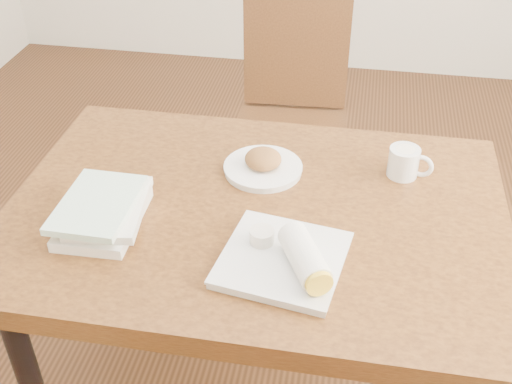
% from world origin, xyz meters
% --- Properties ---
extents(table, '(1.25, 0.88, 0.75)m').
position_xyz_m(table, '(0.00, 0.00, 0.67)').
color(table, brown).
rests_on(table, ground).
extents(chair_far, '(0.44, 0.44, 0.95)m').
position_xyz_m(chair_far, '(-0.02, 0.92, 0.55)').
color(chair_far, '#4F2F16').
rests_on(chair_far, ground).
extents(plate_scone, '(0.21, 0.21, 0.07)m').
position_xyz_m(plate_scone, '(-0.01, 0.16, 0.77)').
color(plate_scone, white).
rests_on(plate_scone, table).
extents(coffee_mug, '(0.12, 0.08, 0.08)m').
position_xyz_m(coffee_mug, '(0.36, 0.21, 0.79)').
color(coffee_mug, white).
rests_on(coffee_mug, table).
extents(plate_burrito, '(0.31, 0.31, 0.09)m').
position_xyz_m(plate_burrito, '(0.11, -0.20, 0.78)').
color(plate_burrito, white).
rests_on(plate_burrito, table).
extents(book_stack, '(0.21, 0.27, 0.07)m').
position_xyz_m(book_stack, '(-0.35, -0.12, 0.78)').
color(book_stack, white).
rests_on(book_stack, table).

